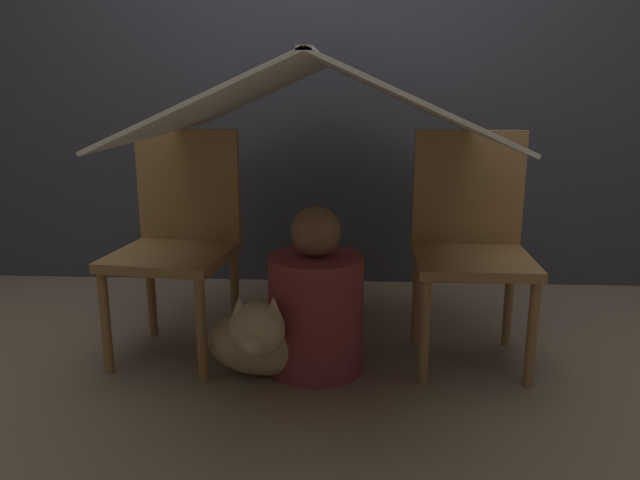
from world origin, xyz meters
name	(u,v)px	position (x,y,z in m)	size (l,w,h in m)	color
ground_plane	(316,387)	(0.00, 0.00, 0.00)	(8.80, 8.80, 0.00)	#7A6651
wall_back	(331,41)	(0.00, 1.26, 1.25)	(7.00, 0.05, 2.50)	#3D3D47
chair_left	(178,235)	(-0.56, 0.31, 0.47)	(0.48, 0.48, 0.87)	olive
chair_right	(471,238)	(0.57, 0.31, 0.47)	(0.43, 0.43, 0.87)	olive
sheet_canopy	(320,96)	(0.00, 0.23, 1.00)	(1.14, 1.45, 0.26)	silver
person_front	(316,305)	(-0.01, 0.16, 0.25)	(0.35, 0.35, 0.62)	maroon
dog	(262,339)	(-0.20, 0.06, 0.16)	(0.42, 0.40, 0.36)	tan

